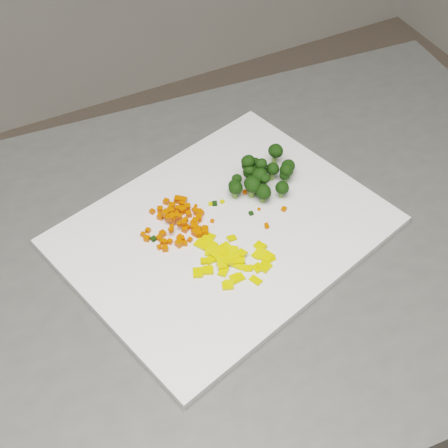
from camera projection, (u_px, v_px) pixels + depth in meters
name	position (u px, v px, depth m)	size (l,w,h in m)	color
counter_block	(247.00, 383.00, 1.24)	(1.02, 0.71, 0.90)	#4E4E4B
cutting_board	(224.00, 231.00, 0.91)	(0.44, 0.34, 0.01)	white
carrot_pile	(174.00, 219.00, 0.90)	(0.10, 0.10, 0.03)	#DC4002
pepper_pile	(230.00, 257.00, 0.86)	(0.11, 0.11, 0.02)	yellow
broccoli_pile	(258.00, 170.00, 0.94)	(0.12, 0.12, 0.05)	black
carrot_cube_0	(182.00, 210.00, 0.92)	(0.01, 0.01, 0.01)	#DC4002
carrot_cube_1	(166.00, 213.00, 0.90)	(0.01, 0.01, 0.01)	#DC4002
carrot_cube_2	(178.00, 208.00, 0.92)	(0.01, 0.01, 0.01)	#DC4002
carrot_cube_3	(159.00, 247.00, 0.88)	(0.01, 0.01, 0.01)	#DC4002
carrot_cube_4	(179.00, 208.00, 0.93)	(0.01, 0.01, 0.01)	#DC4002
carrot_cube_5	(195.00, 222.00, 0.90)	(0.01, 0.01, 0.01)	#DC4002
carrot_cube_6	(172.00, 227.00, 0.89)	(0.01, 0.01, 0.01)	#DC4002
carrot_cube_7	(205.00, 229.00, 0.90)	(0.01, 0.01, 0.01)	#DC4002
carrot_cube_8	(179.00, 224.00, 0.89)	(0.01, 0.01, 0.01)	#DC4002
carrot_cube_9	(164.00, 242.00, 0.88)	(0.01, 0.01, 0.01)	#DC4002
carrot_cube_10	(163.00, 234.00, 0.89)	(0.01, 0.01, 0.01)	#DC4002
carrot_cube_11	(172.00, 217.00, 0.90)	(0.01, 0.01, 0.01)	#DC4002
carrot_cube_12	(194.00, 224.00, 0.90)	(0.01, 0.01, 0.01)	#DC4002
carrot_cube_13	(185.00, 243.00, 0.88)	(0.01, 0.01, 0.01)	#DC4002
carrot_cube_14	(173.00, 219.00, 0.90)	(0.01, 0.01, 0.01)	#DC4002
carrot_cube_15	(196.00, 232.00, 0.89)	(0.01, 0.01, 0.01)	#DC4002
carrot_cube_16	(172.00, 206.00, 0.93)	(0.01, 0.01, 0.01)	#DC4002
carrot_cube_17	(178.00, 200.00, 0.93)	(0.01, 0.01, 0.01)	#DC4002
carrot_cube_18	(152.00, 211.00, 0.92)	(0.01, 0.01, 0.01)	#DC4002
carrot_cube_19	(199.00, 234.00, 0.89)	(0.01, 0.01, 0.01)	#DC4002
carrot_cube_20	(184.00, 223.00, 0.89)	(0.01, 0.01, 0.01)	#DC4002
carrot_cube_21	(190.00, 240.00, 0.88)	(0.01, 0.01, 0.01)	#DC4002
carrot_cube_22	(184.00, 200.00, 0.93)	(0.01, 0.01, 0.01)	#DC4002
carrot_cube_23	(167.00, 217.00, 0.90)	(0.01, 0.01, 0.01)	#DC4002
carrot_cube_24	(163.00, 242.00, 0.88)	(0.01, 0.01, 0.01)	#DC4002
carrot_cube_25	(187.00, 228.00, 0.90)	(0.01, 0.01, 0.01)	#DC4002
carrot_cube_26	(176.00, 214.00, 0.92)	(0.01, 0.01, 0.01)	#DC4002
carrot_cube_27	(194.00, 227.00, 0.90)	(0.01, 0.01, 0.01)	#DC4002
carrot_cube_28	(182.00, 239.00, 0.88)	(0.01, 0.01, 0.01)	#DC4002
carrot_cube_29	(179.00, 243.00, 0.88)	(0.01, 0.01, 0.01)	#DC4002
carrot_cube_30	(170.00, 211.00, 0.92)	(0.01, 0.01, 0.01)	#DC4002
carrot_cube_31	(177.00, 217.00, 0.91)	(0.01, 0.01, 0.01)	#DC4002
carrot_cube_32	(187.00, 207.00, 0.92)	(0.01, 0.01, 0.01)	#DC4002
carrot_cube_33	(197.00, 212.00, 0.92)	(0.01, 0.01, 0.01)	#DC4002
carrot_cube_34	(195.00, 210.00, 0.92)	(0.01, 0.01, 0.01)	#DC4002
carrot_cube_35	(180.00, 216.00, 0.91)	(0.01, 0.01, 0.01)	#DC4002
carrot_cube_36	(180.00, 237.00, 0.89)	(0.01, 0.01, 0.01)	#DC4002
carrot_cube_37	(199.00, 218.00, 0.91)	(0.01, 0.01, 0.01)	#DC4002
carrot_cube_38	(148.00, 230.00, 0.90)	(0.01, 0.01, 0.01)	#DC4002
carrot_cube_39	(198.00, 230.00, 0.90)	(0.01, 0.01, 0.01)	#DC4002
carrot_cube_40	(179.00, 239.00, 0.89)	(0.01, 0.01, 0.01)	#DC4002
carrot_cube_41	(143.00, 234.00, 0.89)	(0.01, 0.01, 0.01)	#DC4002
carrot_cube_42	(200.00, 213.00, 0.92)	(0.01, 0.01, 0.01)	#DC4002
carrot_cube_43	(185.00, 229.00, 0.90)	(0.01, 0.01, 0.01)	#DC4002
carrot_cube_44	(165.00, 248.00, 0.87)	(0.01, 0.01, 0.01)	#DC4002
carrot_cube_45	(169.00, 218.00, 0.90)	(0.01, 0.01, 0.01)	#DC4002
carrot_cube_46	(147.00, 238.00, 0.89)	(0.01, 0.01, 0.01)	#DC4002
carrot_cube_47	(171.00, 230.00, 0.88)	(0.01, 0.01, 0.01)	#DC4002
carrot_cube_48	(185.00, 220.00, 0.90)	(0.01, 0.01, 0.01)	#DC4002
carrot_cube_49	(166.00, 202.00, 0.93)	(0.01, 0.01, 0.01)	#DC4002
carrot_cube_50	(182.00, 204.00, 0.93)	(0.01, 0.01, 0.01)	#DC4002
carrot_cube_51	(159.00, 238.00, 0.89)	(0.01, 0.01, 0.01)	#DC4002
carrot_cube_52	(160.00, 209.00, 0.92)	(0.01, 0.01, 0.01)	#DC4002
carrot_cube_53	(189.00, 214.00, 0.92)	(0.01, 0.01, 0.01)	#DC4002
carrot_cube_54	(160.00, 216.00, 0.91)	(0.01, 0.01, 0.01)	#DC4002
carrot_cube_55	(170.00, 242.00, 0.88)	(0.01, 0.01, 0.01)	#DC4002
carrot_cube_56	(172.00, 211.00, 0.91)	(0.01, 0.01, 0.01)	#DC4002
carrot_cube_57	(205.00, 232.00, 0.89)	(0.01, 0.01, 0.01)	#DC4002
pepper_chunk_0	(223.00, 272.00, 0.85)	(0.01, 0.01, 0.00)	yellow
pepper_chunk_1	(236.00, 278.00, 0.84)	(0.01, 0.01, 0.00)	yellow
pepper_chunk_2	(205.00, 261.00, 0.86)	(0.01, 0.01, 0.00)	yellow
pepper_chunk_3	(269.00, 259.00, 0.86)	(0.01, 0.01, 0.00)	yellow
pepper_chunk_4	(238.00, 266.00, 0.85)	(0.02, 0.01, 0.00)	yellow
pepper_chunk_5	(238.00, 258.00, 0.86)	(0.02, 0.02, 0.00)	yellow
pepper_chunk_6	(224.00, 265.00, 0.86)	(0.02, 0.01, 0.00)	yellow
pepper_chunk_7	(209.00, 238.00, 0.89)	(0.02, 0.02, 0.00)	yellow
pepper_chunk_8	(248.00, 268.00, 0.85)	(0.01, 0.01, 0.00)	yellow
pepper_chunk_9	(198.00, 273.00, 0.85)	(0.01, 0.02, 0.00)	yellow
pepper_chunk_10	(221.00, 254.00, 0.86)	(0.02, 0.01, 0.00)	yellow
pepper_chunk_11	(229.00, 285.00, 0.83)	(0.01, 0.01, 0.00)	yellow
pepper_chunk_12	(232.00, 250.00, 0.87)	(0.02, 0.01, 0.00)	yellow
pepper_chunk_13	(216.00, 252.00, 0.86)	(0.02, 0.01, 0.00)	yellow
pepper_chunk_14	(221.00, 260.00, 0.86)	(0.02, 0.01, 0.00)	yellow
pepper_chunk_15	(257.00, 254.00, 0.87)	(0.02, 0.01, 0.00)	yellow
pepper_chunk_16	(256.00, 280.00, 0.84)	(0.02, 0.01, 0.00)	yellow
pepper_chunk_17	(265.00, 267.00, 0.85)	(0.02, 0.02, 0.00)	yellow
pepper_chunk_18	(210.00, 245.00, 0.88)	(0.02, 0.02, 0.00)	yellow
pepper_chunk_19	(229.00, 262.00, 0.85)	(0.02, 0.01, 0.00)	yellow
pepper_chunk_20	(234.00, 253.00, 0.86)	(0.02, 0.01, 0.00)	yellow
pepper_chunk_21	(242.00, 253.00, 0.86)	(0.01, 0.01, 0.00)	yellow
pepper_chunk_22	(202.00, 244.00, 0.88)	(0.02, 0.02, 0.00)	yellow
pepper_chunk_23	(260.00, 254.00, 0.87)	(0.02, 0.01, 0.00)	yellow
pepper_chunk_24	(228.00, 257.00, 0.86)	(0.02, 0.01, 0.00)	yellow
pepper_chunk_25	(258.00, 268.00, 0.85)	(0.01, 0.01, 0.00)	yellow
pepper_chunk_26	(260.00, 246.00, 0.88)	(0.01, 0.02, 0.00)	yellow
pepper_chunk_27	(238.00, 255.00, 0.87)	(0.02, 0.02, 0.00)	yellow
pepper_chunk_28	(225.00, 248.00, 0.87)	(0.02, 0.02, 0.00)	yellow
pepper_chunk_29	(222.00, 264.00, 0.85)	(0.02, 0.01, 0.00)	yellow
pepper_chunk_30	(210.00, 260.00, 0.86)	(0.01, 0.01, 0.00)	yellow
pepper_chunk_31	(211.00, 252.00, 0.87)	(0.02, 0.01, 0.00)	yellow
pepper_chunk_32	(238.00, 278.00, 0.84)	(0.02, 0.01, 0.00)	yellow
pepper_chunk_33	(227.00, 286.00, 0.83)	(0.01, 0.01, 0.00)	yellow
pepper_chunk_34	(224.00, 252.00, 0.86)	(0.01, 0.01, 0.00)	yellow
pepper_chunk_35	(232.00, 238.00, 0.89)	(0.01, 0.01, 0.00)	yellow
pepper_chunk_36	(267.00, 257.00, 0.86)	(0.02, 0.02, 0.00)	yellow
pepper_chunk_37	(208.00, 270.00, 0.85)	(0.01, 0.01, 0.00)	yellow
pepper_chunk_38	(225.00, 256.00, 0.86)	(0.01, 0.01, 0.00)	yellow
broccoli_floret_0	(281.00, 190.00, 0.94)	(0.03, 0.03, 0.03)	black
broccoli_floret_1	(247.00, 165.00, 0.94)	(0.03, 0.03, 0.03)	black
broccoli_floret_2	(286.00, 174.00, 0.95)	(0.03, 0.03, 0.03)	black
broccoli_floret_3	(272.00, 172.00, 0.96)	(0.03, 0.03, 0.03)	black
broccoli_floret_4	(259.00, 177.00, 0.96)	(0.03, 0.03, 0.02)	black
broccoli_floret_5	(288.00, 168.00, 0.97)	(0.03, 0.03, 0.03)	black
broccoli_floret_6	(234.00, 188.00, 0.94)	(0.02, 0.02, 0.03)	black
broccoli_floret_7	(250.00, 175.00, 0.95)	(0.03, 0.03, 0.03)	black
broccoli_floret_8	(261.00, 168.00, 0.94)	(0.02, 0.02, 0.03)	black
broccoli_floret_9	(258.00, 180.00, 0.95)	(0.03, 0.03, 0.03)	black
broccoli_floret_10	(284.00, 178.00, 0.96)	(0.02, 0.02, 0.02)	black
broccoli_floret_11	(249.00, 173.00, 0.94)	(0.02, 0.02, 0.02)	black
broccoli_floret_12	(263.00, 194.00, 0.93)	(0.03, 0.03, 0.03)	black
broccoli_floret_13	(258.00, 173.00, 0.96)	(0.03, 0.03, 0.03)	black
broccoli_floret_14	(236.00, 181.00, 0.95)	(0.02, 0.02, 0.02)	black
broccoli_floret_15	(246.00, 168.00, 0.96)	(0.02, 0.02, 0.02)	black
broccoli_floret_16	(253.00, 168.00, 0.96)	(0.03, 0.03, 0.03)	black
broccoli_floret_17	(265.00, 182.00, 0.93)	(0.02, 0.02, 0.03)	black
broccoli_floret_18	(259.00, 180.00, 0.94)	(0.03, 0.03, 0.04)	black
broccoli_floret_19	(252.00, 188.00, 0.93)	(0.04, 0.04, 0.03)	black
broccoli_floret_20	(275.00, 155.00, 0.98)	(0.03, 0.03, 0.04)	black
broccoli_floret_21	(235.00, 191.00, 0.93)	(0.03, 0.03, 0.03)	black
stray_bit_0	(267.00, 227.00, 0.90)	(0.01, 0.01, 0.00)	#DC4002
stray_bit_1	(284.00, 209.00, 0.92)	(0.01, 0.01, 0.00)	#DC4002
stray_bit_2	(245.00, 192.00, 0.95)	(0.01, 0.01, 0.00)	#DC4002
stray_bit_3	(196.00, 206.00, 0.93)	(0.00, 0.00, 0.00)	#DC4002
stray_bit_4	(251.00, 213.00, 0.92)	(0.01, 0.01, 0.00)	black
stray_bit_5	(222.00, 202.00, 0.94)	(0.01, 0.01, 0.00)	yellow
stray_bit_6	(210.00, 204.00, 0.93)	(0.01, 0.01, 0.00)	yellow
stray_bit_7	(215.00, 203.00, 0.93)	(0.01, 0.01, 0.00)	black
stray_bit_8	(212.00, 221.00, 0.91)	(0.01, 0.01, 0.00)	#DC4002
stray_bit_9	(266.00, 225.00, 0.91)	(0.01, 0.01, 0.00)	#DC4002
stray_bit_10	(204.00, 233.00, 0.89)	(0.01, 0.01, 0.00)	black
stray_bit_11	(259.00, 209.00, 0.93)	(0.00, 0.00, 0.00)	#DC4002
stray_bit_12	(154.00, 239.00, 0.89)	(0.01, 0.01, 0.01)	black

